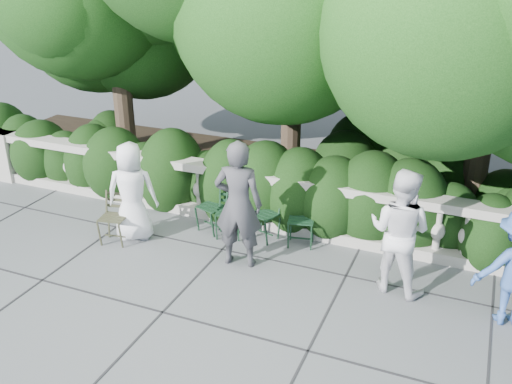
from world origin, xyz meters
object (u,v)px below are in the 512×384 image
at_px(chair_c, 206,234).
at_px(chair_d, 258,242).
at_px(person_woman_grey, 238,204).
at_px(person_casual_man, 400,231).
at_px(chair_weathered, 112,247).
at_px(chair_b, 228,240).
at_px(chair_e, 299,249).
at_px(person_businessman, 132,192).

bearing_deg(chair_c, chair_d, 22.53).
relative_size(person_woman_grey, person_casual_man, 1.09).
bearing_deg(chair_weathered, person_woman_grey, -1.56).
bearing_deg(chair_b, person_casual_man, -21.03).
height_order(chair_e, person_casual_man, person_casual_man).
bearing_deg(person_casual_man, chair_b, 5.84).
distance_m(chair_d, person_casual_man, 2.48).
bearing_deg(person_businessman, person_casual_man, 159.04).
height_order(chair_c, chair_weathered, same).
xyz_separation_m(chair_c, person_casual_man, (3.17, -0.42, 0.89)).
relative_size(chair_b, chair_d, 1.00).
distance_m(chair_e, chair_weathered, 2.98).
distance_m(chair_c, chair_weathered, 1.53).
height_order(person_businessman, person_casual_man, person_casual_man).
height_order(chair_c, chair_d, same).
xyz_separation_m(chair_c, person_businessman, (-1.01, -0.55, 0.82)).
xyz_separation_m(chair_b, chair_e, (1.17, 0.17, 0.00)).
xyz_separation_m(chair_d, person_woman_grey, (-0.02, -0.71, 0.97)).
xyz_separation_m(chair_e, person_businessman, (-2.61, -0.66, 0.82)).
relative_size(chair_b, person_woman_grey, 0.43).
xyz_separation_m(chair_weathered, person_woman_grey, (2.07, 0.33, 0.97)).
relative_size(chair_c, chair_e, 1.00).
xyz_separation_m(chair_e, chair_weathered, (-2.79, -1.07, 0.00)).
height_order(chair_c, person_woman_grey, person_woman_grey).
height_order(chair_d, person_casual_man, person_casual_man).
bearing_deg(chair_b, chair_weathered, -164.68).
bearing_deg(chair_d, chair_b, -146.50).
bearing_deg(chair_e, person_woman_grey, -146.36).
xyz_separation_m(chair_d, chair_weathered, (-2.10, -1.04, 0.00)).
xyz_separation_m(chair_c, chair_d, (0.91, 0.07, 0.00)).
relative_size(chair_b, chair_e, 1.00).
relative_size(chair_c, chair_d, 1.00).
xyz_separation_m(chair_d, chair_e, (0.69, 0.03, 0.00)).
bearing_deg(chair_d, person_businessman, -145.01).
relative_size(chair_b, chair_weathered, 1.00).
distance_m(chair_b, chair_weathered, 1.85).
bearing_deg(person_casual_man, chair_e, -5.36).
xyz_separation_m(person_businessman, person_casual_man, (4.18, 0.14, 0.08)).
bearing_deg(person_woman_grey, person_businessman, -12.36).
distance_m(chair_weathered, person_casual_man, 4.48).
bearing_deg(person_woman_grey, chair_d, -101.83).
height_order(chair_c, chair_e, same).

